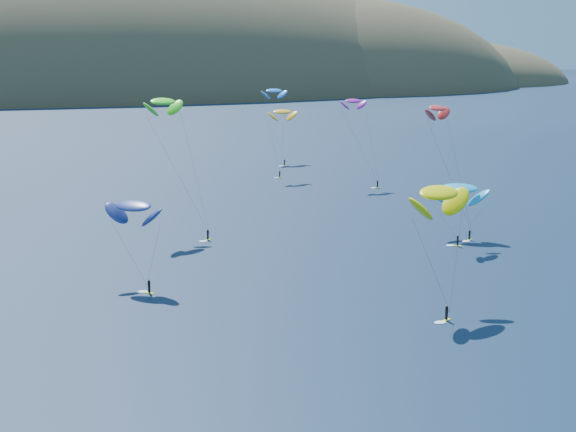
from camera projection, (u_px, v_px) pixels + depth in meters
The scene contains 9 objects.
island at pixel (134, 105), 587.99m from camera, with size 730.00×300.00×210.00m.
kitesurfer_2 at pixel (439, 193), 107.22m from camera, with size 12.23×11.88×18.59m.
kitesurfer_3 at pixel (163, 102), 149.24m from camera, with size 10.73×16.45×26.77m.
kitesurfer_4 at pixel (274, 91), 210.83m from camera, with size 7.50×6.90×24.48m.
kitesurfer_5 at pixel (459, 188), 146.33m from camera, with size 11.12×12.05×11.89m.
kitesurfer_6 at pixel (353, 101), 198.59m from camera, with size 7.68×9.95×22.70m.
kitesurfer_9 at pixel (437, 108), 145.07m from camera, with size 8.60×10.50×25.49m.
kitesurfer_10 at pixel (134, 206), 117.65m from camera, with size 9.59×11.85×14.31m.
kitesurfer_11 at pixel (282, 112), 237.13m from camera, with size 9.21×11.52×17.30m.
Camera 1 is at (-50.17, -33.56, 35.43)m, focal length 50.00 mm.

